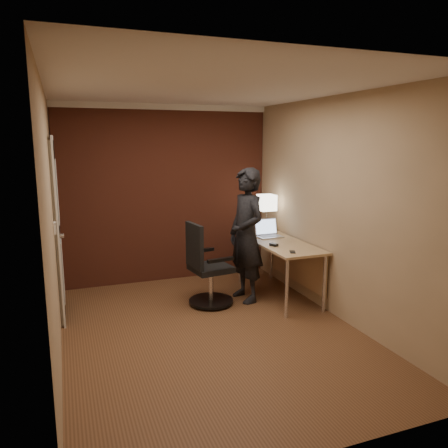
{
  "coord_description": "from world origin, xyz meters",
  "views": [
    {
      "loc": [
        -1.4,
        -4.12,
        2.0
      ],
      "look_at": [
        0.35,
        0.55,
        1.05
      ],
      "focal_mm": 35.0,
      "sensor_mm": 36.0,
      "label": 1
    }
  ],
  "objects_px": {
    "desk": "(284,251)",
    "person": "(246,235)",
    "laptop": "(268,232)",
    "desk_lamp": "(267,203)",
    "phone": "(293,252)",
    "mouse": "(274,245)",
    "office_chair": "(206,270)"
  },
  "relations": [
    {
      "from": "office_chair",
      "to": "person",
      "type": "height_order",
      "value": "person"
    },
    {
      "from": "desk_lamp",
      "to": "person",
      "type": "relative_size",
      "value": 0.32
    },
    {
      "from": "desk_lamp",
      "to": "person",
      "type": "xyz_separation_m",
      "value": [
        -0.55,
        -0.55,
        -0.31
      ]
    },
    {
      "from": "desk_lamp",
      "to": "office_chair",
      "type": "relative_size",
      "value": 0.53
    },
    {
      "from": "desk",
      "to": "mouse",
      "type": "xyz_separation_m",
      "value": [
        -0.25,
        -0.2,
        0.14
      ]
    },
    {
      "from": "desk",
      "to": "mouse",
      "type": "relative_size",
      "value": 15.0
    },
    {
      "from": "desk_lamp",
      "to": "laptop",
      "type": "distance_m",
      "value": 0.44
    },
    {
      "from": "person",
      "to": "desk",
      "type": "bearing_deg",
      "value": 79.83
    },
    {
      "from": "desk",
      "to": "person",
      "type": "distance_m",
      "value": 0.58
    },
    {
      "from": "desk",
      "to": "office_chair",
      "type": "xyz_separation_m",
      "value": [
        -1.06,
        0.01,
        -0.15
      ]
    },
    {
      "from": "phone",
      "to": "desk_lamp",
      "type": "bearing_deg",
      "value": 102.6
    },
    {
      "from": "desk",
      "to": "desk_lamp",
      "type": "relative_size",
      "value": 2.8
    },
    {
      "from": "laptop",
      "to": "mouse",
      "type": "xyz_separation_m",
      "value": [
        -0.17,
        -0.53,
        -0.05
      ]
    },
    {
      "from": "mouse",
      "to": "phone",
      "type": "height_order",
      "value": "mouse"
    },
    {
      "from": "desk",
      "to": "person",
      "type": "height_order",
      "value": "person"
    },
    {
      "from": "desk_lamp",
      "to": "laptop",
      "type": "relative_size",
      "value": 1.59
    },
    {
      "from": "laptop",
      "to": "person",
      "type": "height_order",
      "value": "person"
    },
    {
      "from": "desk",
      "to": "phone",
      "type": "relative_size",
      "value": 13.04
    },
    {
      "from": "desk",
      "to": "laptop",
      "type": "height_order",
      "value": "laptop"
    },
    {
      "from": "person",
      "to": "phone",
      "type": "bearing_deg",
      "value": 22.7
    },
    {
      "from": "phone",
      "to": "office_chair",
      "type": "xyz_separation_m",
      "value": [
        -0.87,
        0.56,
        -0.29
      ]
    },
    {
      "from": "desk",
      "to": "office_chair",
      "type": "relative_size",
      "value": 1.48
    },
    {
      "from": "phone",
      "to": "office_chair",
      "type": "distance_m",
      "value": 1.08
    },
    {
      "from": "desk",
      "to": "phone",
      "type": "distance_m",
      "value": 0.6
    },
    {
      "from": "desk_lamp",
      "to": "mouse",
      "type": "xyz_separation_m",
      "value": [
        -0.27,
        -0.77,
        -0.4
      ]
    },
    {
      "from": "mouse",
      "to": "phone",
      "type": "relative_size",
      "value": 0.87
    },
    {
      "from": "desk_lamp",
      "to": "phone",
      "type": "distance_m",
      "value": 1.21
    },
    {
      "from": "mouse",
      "to": "office_chair",
      "type": "xyz_separation_m",
      "value": [
        -0.81,
        0.21,
        -0.3
      ]
    },
    {
      "from": "laptop",
      "to": "person",
      "type": "distance_m",
      "value": 0.55
    },
    {
      "from": "phone",
      "to": "person",
      "type": "bearing_deg",
      "value": 143.64
    },
    {
      "from": "desk_lamp",
      "to": "office_chair",
      "type": "bearing_deg",
      "value": -152.64
    },
    {
      "from": "laptop",
      "to": "desk_lamp",
      "type": "bearing_deg",
      "value": 68.81
    }
  ]
}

